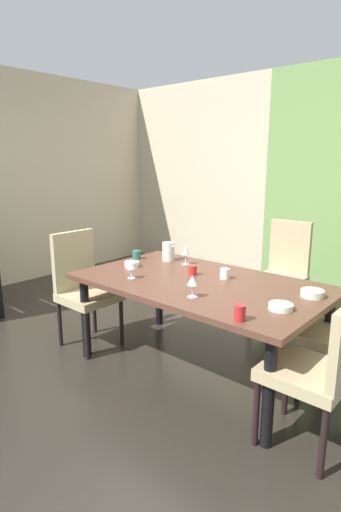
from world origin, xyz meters
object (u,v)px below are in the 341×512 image
object	(u,v)px
serving_bowl_right	(281,307)
cup_front	(192,270)
cup_north	(240,313)
chair_right_near	(320,367)
pitcher_corner	(169,251)
serving_bowl_west	(312,293)
cup_near_window	(225,274)
wine_glass_near_shelf	(131,266)
chair_left_near	(83,284)
wine_glass_center	(186,250)
wine_glass_left	(192,281)
serving_bowl_south	(132,264)
dining_table	(199,290)
cup_rear	(137,255)
chair_head_far	(284,268)

from	to	relation	value
serving_bowl_right	cup_front	xyz separation A→B (m)	(-0.87, 0.24, 0.02)
cup_north	chair_right_near	bearing A→B (deg)	22.61
chair_right_near	serving_bowl_right	bearing A→B (deg)	66.05
cup_north	pitcher_corner	world-z (taller)	pitcher_corner
serving_bowl_west	cup_north	xyz separation A→B (m)	(-0.15, -0.66, 0.02)
cup_front	cup_north	size ratio (longest dim) A/B	0.83
cup_near_window	wine_glass_near_shelf	bearing A→B (deg)	-139.84
cup_front	chair_left_near	bearing A→B (deg)	-157.42
wine_glass_center	wine_glass_left	size ratio (longest dim) A/B	1.16
chair_left_near	chair_right_near	bearing A→B (deg)	90.00
chair_right_near	serving_bowl_south	bearing A→B (deg)	82.15
serving_bowl_right	serving_bowl_south	xyz separation A→B (m)	(-1.40, 0.10, 0.00)
chair_left_near	serving_bowl_south	distance (m)	0.49
dining_table	serving_bowl_right	size ratio (longest dim) A/B	12.57
serving_bowl_right	cup_rear	xyz separation A→B (m)	(-1.57, 0.32, 0.02)
wine_glass_near_shelf	cup_front	world-z (taller)	wine_glass_near_shelf
dining_table	serving_bowl_right	xyz separation A→B (m)	(0.73, -0.15, 0.09)
cup_rear	cup_near_window	bearing A→B (deg)	0.08
dining_table	serving_bowl_right	distance (m)	0.75
serving_bowl_right	cup_rear	distance (m)	1.60
wine_glass_center	serving_bowl_west	distance (m)	1.17
cup_north	pitcher_corner	xyz separation A→B (m)	(-1.22, 0.78, 0.04)
dining_table	serving_bowl_west	xyz separation A→B (m)	(0.78, 0.20, 0.09)
serving_bowl_right	serving_bowl_south	bearing A→B (deg)	176.02
wine_glass_left	serving_bowl_south	xyz separation A→B (m)	(-0.86, 0.27, -0.09)
cup_north	cup_rear	world-z (taller)	cup_north
chair_right_near	cup_near_window	xyz separation A→B (m)	(-0.93, 0.46, 0.25)
serving_bowl_right	cup_near_window	size ratio (longest dim) A/B	1.87
chair_right_near	wine_glass_center	size ratio (longest dim) A/B	5.24
wine_glass_center	serving_bowl_right	world-z (taller)	wine_glass_center
cup_front	cup_near_window	distance (m)	0.26
cup_rear	serving_bowl_right	bearing A→B (deg)	-11.47
serving_bowl_south	serving_bowl_west	world-z (taller)	same
chair_right_near	serving_bowl_south	size ratio (longest dim) A/B	7.38
serving_bowl_south	cup_rear	distance (m)	0.28
wine_glass_center	wine_glass_near_shelf	bearing A→B (deg)	-94.55
serving_bowl_west	chair_head_far	bearing A→B (deg)	122.89
wine_glass_near_shelf	serving_bowl_right	xyz separation A→B (m)	(1.16, 0.14, -0.08)
wine_glass_center	cup_rear	xyz separation A→B (m)	(-0.46, -0.14, -0.09)
chair_right_near	wine_glass_left	size ratio (longest dim) A/B	6.06
serving_bowl_south	pitcher_corner	size ratio (longest dim) A/B	0.73
wine_glass_center	wine_glass_left	xyz separation A→B (m)	(0.57, -0.64, -0.01)
wine_glass_near_shelf	cup_north	bearing A→B (deg)	-9.12
chair_left_near	serving_bowl_west	xyz separation A→B (m)	(1.83, 0.49, 0.20)
chair_head_far	wine_glass_left	xyz separation A→B (m)	(0.14, -1.66, 0.28)
pitcher_corner	cup_rear	bearing A→B (deg)	-150.22
pitcher_corner	serving_bowl_right	bearing A→B (deg)	-19.59
chair_left_near	cup_front	distance (m)	1.01
wine_glass_left	wine_glass_near_shelf	bearing A→B (deg)	176.79
serving_bowl_right	serving_bowl_west	size ratio (longest dim) A/B	0.97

